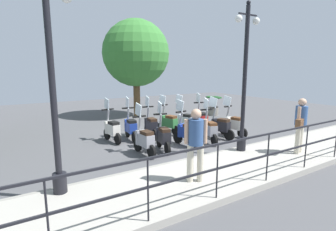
{
  "coord_description": "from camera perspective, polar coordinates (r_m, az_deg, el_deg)",
  "views": [
    {
      "loc": [
        -7.62,
        5.41,
        2.57
      ],
      "look_at": [
        0.2,
        0.5,
        0.9
      ],
      "focal_mm": 28.0,
      "sensor_mm": 36.0,
      "label": 1
    }
  ],
  "objects": [
    {
      "name": "ground_plane",
      "position": [
        9.69,
        3.15,
        -5.14
      ],
      "size": [
        28.0,
        28.0,
        0.0
      ],
      "primitive_type": "plane",
      "color": "#4C4C4F"
    },
    {
      "name": "promenade_walkway",
      "position": [
        7.44,
        17.51,
        -9.81
      ],
      "size": [
        2.2,
        20.0,
        0.15
      ],
      "color": "#A39E93",
      "rests_on": "ground_plane"
    },
    {
      "name": "fence_railing",
      "position": [
        6.61,
        24.82,
        -5.31
      ],
      "size": [
        0.04,
        16.03,
        1.07
      ],
      "color": "black",
      "rests_on": "promenade_walkway"
    },
    {
      "name": "lamp_post_near",
      "position": [
        7.87,
        16.25,
        5.89
      ],
      "size": [
        0.26,
        0.9,
        4.24
      ],
      "color": "black",
      "rests_on": "promenade_walkway"
    },
    {
      "name": "lamp_post_far",
      "position": [
        5.3,
        -23.68,
        3.25
      ],
      "size": [
        0.26,
        0.9,
        4.19
      ],
      "color": "black",
      "rests_on": "promenade_walkway"
    },
    {
      "name": "pedestrian_with_bag",
      "position": [
        8.33,
        26.89,
        -1.18
      ],
      "size": [
        0.41,
        0.63,
        1.59
      ],
      "rotation": [
        0.0,
        0.0,
        0.25
      ],
      "color": "beige",
      "rests_on": "promenade_walkway"
    },
    {
      "name": "pedestrian_distant",
      "position": [
        5.59,
        6.05,
        -5.26
      ],
      "size": [
        0.43,
        0.44,
        1.59
      ],
      "rotation": [
        0.0,
        0.0,
        2.65
      ],
      "color": "beige",
      "rests_on": "promenade_walkway"
    },
    {
      "name": "tree_distant",
      "position": [
        14.23,
        -7.0,
        13.27
      ],
      "size": [
        3.5,
        3.5,
        5.1
      ],
      "color": "brown",
      "rests_on": "ground_plane"
    },
    {
      "name": "potted_palm",
      "position": [
        14.69,
        9.84,
        1.78
      ],
      "size": [
        1.06,
        0.66,
        1.05
      ],
      "color": "slate",
      "rests_on": "ground_plane"
    },
    {
      "name": "scooter_near_0",
      "position": [
        10.27,
        14.06,
        -1.79
      ],
      "size": [
        1.22,
        0.48,
        1.54
      ],
      "rotation": [
        0.0,
        0.0,
        0.18
      ],
      "color": "black",
      "rests_on": "ground_plane"
    },
    {
      "name": "scooter_near_1",
      "position": [
        9.84,
        11.23,
        -2.19
      ],
      "size": [
        1.21,
        0.52,
        1.54
      ],
      "rotation": [
        0.0,
        0.0,
        0.25
      ],
      "color": "black",
      "rests_on": "ground_plane"
    },
    {
      "name": "scooter_near_2",
      "position": [
        9.22,
        8.98,
        -2.96
      ],
      "size": [
        1.21,
        0.53,
        1.54
      ],
      "rotation": [
        0.0,
        0.0,
        -0.28
      ],
      "color": "black",
      "rests_on": "ground_plane"
    },
    {
      "name": "scooter_near_3",
      "position": [
        8.75,
        4.05,
        -3.58
      ],
      "size": [
        1.23,
        0.45,
        1.54
      ],
      "rotation": [
        0.0,
        0.0,
        0.14
      ],
      "color": "black",
      "rests_on": "ground_plane"
    },
    {
      "name": "scooter_near_4",
      "position": [
        8.22,
        -1.08,
        -4.46
      ],
      "size": [
        1.22,
        0.5,
        1.54
      ],
      "rotation": [
        0.0,
        0.0,
        -0.22
      ],
      "color": "black",
      "rests_on": "ground_plane"
    },
    {
      "name": "scooter_near_5",
      "position": [
        7.87,
        -5.18,
        -5.17
      ],
      "size": [
        1.23,
        0.44,
        1.54
      ],
      "rotation": [
        0.0,
        0.0,
        0.06
      ],
      "color": "black",
      "rests_on": "ground_plane"
    },
    {
      "name": "scooter_far_0",
      "position": [
        11.09,
        7.23,
        -0.68
      ],
      "size": [
        1.21,
        0.51,
        1.54
      ],
      "rotation": [
        0.0,
        0.0,
        -0.24
      ],
      "color": "black",
      "rests_on": "ground_plane"
    },
    {
      "name": "scooter_far_1",
      "position": [
        10.61,
        3.75,
        -1.12
      ],
      "size": [
        1.21,
        0.53,
        1.54
      ],
      "rotation": [
        0.0,
        0.0,
        0.27
      ],
      "color": "black",
      "rests_on": "ground_plane"
    },
    {
      "name": "scooter_far_2",
      "position": [
        10.3,
        0.1,
        -1.44
      ],
      "size": [
        1.21,
        0.52,
        1.54
      ],
      "rotation": [
        0.0,
        0.0,
        0.25
      ],
      "color": "black",
      "rests_on": "ground_plane"
    },
    {
      "name": "scooter_far_3",
      "position": [
        9.81,
        -3.79,
        -2.05
      ],
      "size": [
        1.23,
        0.44,
        1.54
      ],
      "rotation": [
        0.0,
        0.0,
        -0.13
      ],
      "color": "black",
      "rests_on": "ground_plane"
    },
    {
      "name": "scooter_far_4",
      "position": [
        9.58,
        -8.16,
        -2.43
      ],
      "size": [
        1.23,
        0.44,
        1.54
      ],
      "rotation": [
        0.0,
        0.0,
        -0.13
      ],
      "color": "black",
      "rests_on": "ground_plane"
    },
    {
      "name": "scooter_far_5",
      "position": [
        9.4,
        -12.11,
        -2.81
      ],
      "size": [
        1.23,
        0.44,
        1.54
      ],
      "rotation": [
        0.0,
        0.0,
        0.11
      ],
      "color": "black",
      "rests_on": "ground_plane"
    }
  ]
}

